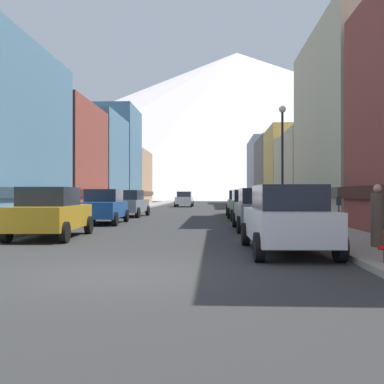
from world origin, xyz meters
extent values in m
plane|color=#2F2F2F|center=(0.00, 0.00, 0.00)|extent=(400.00, 400.00, 0.00)
cube|color=gray|center=(-6.25, 35.00, 0.07)|extent=(2.50, 100.00, 0.15)
cube|color=gray|center=(6.25, 35.00, 0.07)|extent=(2.50, 100.00, 0.15)
cube|color=brown|center=(-10.98, 26.26, 4.30)|extent=(6.96, 9.55, 8.60)
cube|color=#3B1B16|center=(-10.98, 26.26, 1.60)|extent=(7.26, 9.55, 0.50)
cube|color=slate|center=(-11.27, 36.18, 4.69)|extent=(7.54, 9.52, 9.38)
cube|color=#22333F|center=(-11.27, 36.18, 1.60)|extent=(7.84, 9.52, 0.50)
cube|color=slate|center=(-10.58, 45.60, 5.95)|extent=(6.17, 8.37, 11.89)
cube|color=#22333F|center=(-10.58, 45.60, 1.60)|extent=(6.47, 8.37, 0.50)
cube|color=tan|center=(-11.97, 54.84, 3.79)|extent=(8.94, 9.94, 7.59)
cube|color=brown|center=(-11.97, 54.84, 1.60)|extent=(9.24, 9.94, 0.50)
cube|color=beige|center=(10.89, 17.53, 5.41)|extent=(6.79, 11.85, 10.81)
cube|color=#595444|center=(10.89, 17.53, 1.60)|extent=(7.09, 11.85, 0.50)
cube|color=beige|center=(12.08, 29.08, 3.24)|extent=(9.16, 10.35, 6.47)
cube|color=#595444|center=(12.08, 29.08, 1.60)|extent=(9.46, 10.35, 0.50)
cube|color=#D8B259|center=(11.15, 38.94, 4.18)|extent=(7.30, 8.44, 8.36)
cube|color=brown|center=(11.15, 38.94, 1.60)|extent=(7.60, 8.44, 0.50)
cube|color=#66605B|center=(12.36, 49.67, 4.29)|extent=(9.73, 11.82, 8.57)
cube|color=#2D2B29|center=(12.36, 49.67, 1.60)|extent=(10.03, 11.82, 0.50)
cube|color=#99A5B2|center=(11.21, 62.72, 5.01)|extent=(7.41, 13.78, 10.02)
cube|color=#444A50|center=(11.21, 62.72, 1.60)|extent=(7.71, 13.78, 0.50)
cube|color=#B28419|center=(-3.80, 6.93, 0.74)|extent=(2.05, 4.48, 0.80)
cube|color=#1E232D|center=(-3.79, 6.68, 1.46)|extent=(1.70, 2.27, 0.64)
cylinder|color=black|center=(-4.80, 8.54, 0.34)|extent=(0.25, 0.69, 0.68)
cylinder|color=black|center=(-2.96, 8.63, 0.34)|extent=(0.25, 0.69, 0.68)
cylinder|color=black|center=(-4.64, 5.24, 0.34)|extent=(0.25, 0.69, 0.68)
cylinder|color=black|center=(-2.80, 5.33, 0.34)|extent=(0.25, 0.69, 0.68)
cube|color=#19478C|center=(-3.80, 14.31, 0.74)|extent=(1.98, 4.46, 0.80)
cube|color=#1E232D|center=(-3.81, 14.56, 1.46)|extent=(1.67, 2.25, 0.64)
cylinder|color=black|center=(-2.83, 12.69, 0.34)|extent=(0.24, 0.69, 0.68)
cylinder|color=black|center=(-4.67, 12.63, 0.34)|extent=(0.24, 0.69, 0.68)
cylinder|color=black|center=(-2.93, 15.99, 0.34)|extent=(0.24, 0.69, 0.68)
cylinder|color=black|center=(-4.77, 15.93, 0.34)|extent=(0.24, 0.69, 0.68)
cube|color=slate|center=(-3.80, 21.55, 0.74)|extent=(2.03, 4.48, 0.80)
cube|color=#1E232D|center=(-3.81, 21.30, 1.46)|extent=(1.70, 2.27, 0.64)
cylinder|color=black|center=(-4.65, 23.24, 0.34)|extent=(0.25, 0.69, 0.68)
cylinder|color=black|center=(-2.81, 23.16, 0.34)|extent=(0.25, 0.69, 0.68)
cylinder|color=black|center=(-4.79, 19.94, 0.34)|extent=(0.25, 0.69, 0.68)
cylinder|color=black|center=(-2.95, 19.86, 0.34)|extent=(0.25, 0.69, 0.68)
cube|color=silver|center=(3.80, 3.37, 0.74)|extent=(1.95, 4.44, 0.80)
cube|color=#1E232D|center=(3.81, 3.12, 1.46)|extent=(1.65, 2.24, 0.64)
cylinder|color=black|center=(2.84, 5.00, 0.34)|extent=(0.24, 0.69, 0.68)
cylinder|color=black|center=(4.68, 5.04, 0.34)|extent=(0.24, 0.69, 0.68)
cylinder|color=black|center=(2.92, 1.70, 0.34)|extent=(0.24, 0.69, 0.68)
cylinder|color=black|center=(4.76, 1.74, 0.34)|extent=(0.24, 0.69, 0.68)
cube|color=slate|center=(3.80, 10.74, 0.74)|extent=(1.92, 4.43, 0.80)
cube|color=#1E232D|center=(3.80, 10.49, 1.46)|extent=(1.64, 2.23, 0.64)
cylinder|color=black|center=(2.85, 12.37, 0.34)|extent=(0.23, 0.68, 0.68)
cylinder|color=black|center=(4.69, 12.40, 0.34)|extent=(0.23, 0.68, 0.68)
cylinder|color=black|center=(2.91, 9.07, 0.34)|extent=(0.23, 0.68, 0.68)
cylinder|color=black|center=(4.75, 9.11, 0.34)|extent=(0.23, 0.68, 0.68)
cube|color=#265933|center=(3.80, 17.96, 0.74)|extent=(1.94, 4.44, 0.80)
cube|color=#1E232D|center=(3.81, 17.71, 1.46)|extent=(1.65, 2.24, 0.64)
cylinder|color=black|center=(2.84, 19.59, 0.34)|extent=(0.24, 0.68, 0.68)
cylinder|color=black|center=(4.68, 19.63, 0.34)|extent=(0.24, 0.68, 0.68)
cylinder|color=black|center=(2.92, 16.29, 0.34)|extent=(0.24, 0.68, 0.68)
cylinder|color=black|center=(4.76, 16.33, 0.34)|extent=(0.24, 0.68, 0.68)
cube|color=silver|center=(3.80, 24.33, 0.74)|extent=(1.99, 4.46, 0.80)
cube|color=#1E232D|center=(3.79, 24.08, 1.46)|extent=(1.68, 2.26, 0.64)
cylinder|color=black|center=(2.94, 26.01, 0.34)|extent=(0.24, 0.69, 0.68)
cylinder|color=black|center=(4.78, 25.95, 0.34)|extent=(0.24, 0.69, 0.68)
cylinder|color=black|center=(2.82, 22.72, 0.34)|extent=(0.24, 0.69, 0.68)
cylinder|color=black|center=(4.66, 22.65, 0.34)|extent=(0.24, 0.69, 0.68)
cube|color=silver|center=(-1.60, 44.08, 0.74)|extent=(1.84, 4.40, 0.80)
cube|color=#1E232D|center=(-1.60, 44.33, 1.46)|extent=(1.60, 2.20, 0.64)
cylinder|color=black|center=(-0.68, 42.43, 0.34)|extent=(0.22, 0.68, 0.68)
cylinder|color=black|center=(-2.52, 42.43, 0.34)|extent=(0.22, 0.68, 0.68)
cylinder|color=black|center=(-0.68, 45.73, 0.34)|extent=(0.22, 0.68, 0.68)
cylinder|color=black|center=(-2.52, 45.73, 0.34)|extent=(0.22, 0.68, 0.68)
cylinder|color=red|center=(5.30, 0.72, 0.45)|extent=(0.10, 0.09, 0.09)
cylinder|color=#595960|center=(5.75, 5.50, 0.68)|extent=(0.06, 0.06, 1.05)
cube|color=#33383F|center=(5.75, 5.50, 1.34)|extent=(0.14, 0.10, 0.28)
cylinder|color=#4C4C51|center=(-7.00, 14.17, 0.32)|extent=(0.51, 0.51, 0.34)
sphere|color=#1F7032|center=(-7.00, 14.17, 0.68)|extent=(0.48, 0.48, 0.48)
cylinder|color=brown|center=(6.25, 3.58, 0.87)|extent=(0.36, 0.36, 1.43)
sphere|color=tan|center=(6.25, 3.58, 1.70)|extent=(0.23, 0.23, 0.23)
cylinder|color=black|center=(5.35, 14.39, 2.90)|extent=(0.12, 0.12, 5.50)
sphere|color=white|center=(5.35, 14.39, 5.83)|extent=(0.36, 0.36, 0.36)
cone|color=silver|center=(15.19, 260.00, 42.44)|extent=(355.79, 355.79, 84.88)
camera|label=1|loc=(1.90, -8.69, 1.57)|focal=42.37mm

